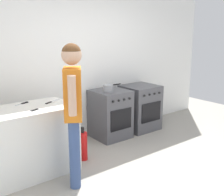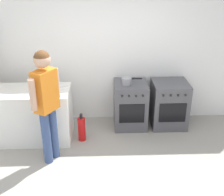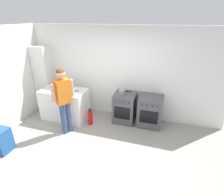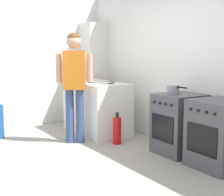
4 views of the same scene
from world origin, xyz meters
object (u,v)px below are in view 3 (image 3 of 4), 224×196
pot (122,92)px  recycling_crate_lower (0,145)px  oven_right (150,111)px  knife_paring (71,87)px  larder_cabinet (45,78)px  knife_bread (59,93)px  person (63,96)px  oven_left (125,107)px  knife_chef (80,91)px  fire_extinguisher (90,117)px

pot → recycling_crate_lower: pot is taller
oven_right → knife_paring: bearing=-176.4°
oven_right → larder_cabinet: (-3.37, 0.10, 0.57)m
knife_bread → recycling_crate_lower: 1.82m
larder_cabinet → pot: bearing=-3.4°
pot → person: size_ratio=0.21×
oven_left → recycling_crate_lower: size_ratio=1.63×
pot → knife_chef: pot is taller
pot → knife_paring: bearing=-176.4°
larder_cabinet → fire_extinguisher: bearing=-18.0°
knife_bread → knife_chef: bearing=32.1°
oven_right → recycling_crate_lower: oven_right is taller
person → larder_cabinet: size_ratio=0.86×
fire_extinguisher → larder_cabinet: (-1.78, 0.58, 0.78)m
fire_extinguisher → recycling_crate_lower: fire_extinguisher is taller
pot → recycling_crate_lower: size_ratio=0.68×
recycling_crate_lower → larder_cabinet: bearing=96.5°
oven_right → fire_extinguisher: size_ratio=1.70×
oven_right → knife_chef: knife_chef is taller
oven_left → recycling_crate_lower: bearing=-139.2°
oven_right → knife_bread: (-2.41, -0.58, 0.48)m
knife_chef → larder_cabinet: (-1.42, 0.39, 0.10)m
recycling_crate_lower → larder_cabinet: size_ratio=0.26×
knife_paring → knife_chef: same height
fire_extinguisher → larder_cabinet: bearing=162.0°
larder_cabinet → knife_chef: bearing=-15.3°
oven_right → recycling_crate_lower: size_ratio=1.63×
oven_left → recycling_crate_lower: oven_left is taller
oven_right → larder_cabinet: bearing=178.3°
oven_left → pot: bearing=-148.1°
person → fire_extinguisher: bearing=50.1°
oven_right → recycling_crate_lower: bearing=-146.4°
knife_chef → recycling_crate_lower: 2.27m
knife_chef → person: (-0.08, -0.71, 0.14)m
knife_paring → recycling_crate_lower: size_ratio=0.39×
larder_cabinet → person: bearing=-39.1°
oven_left → larder_cabinet: (-2.65, 0.10, 0.57)m
knife_paring → person: person is taller
oven_right → person: person is taller
pot → knife_bread: pot is taller
oven_right → knife_paring: (-2.31, -0.15, 0.48)m
oven_left → larder_cabinet: bearing=177.8°
pot → fire_extinguisher: size_ratio=0.71×
pot → knife_paring: (-1.51, -0.10, -0.01)m
knife_chef → person: 0.73m
person → recycling_crate_lower: size_ratio=3.32×
oven_left → person: 1.75m
knife_chef → larder_cabinet: bearing=164.7°
oven_left → knife_bread: 1.86m
recycling_crate_lower → knife_bread: bearing=64.7°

